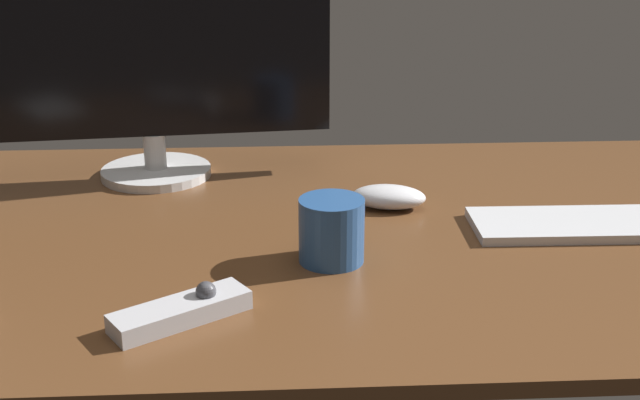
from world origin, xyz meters
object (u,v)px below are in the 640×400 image
(keyboard, at_px, (628,224))
(media_remote, at_px, (183,310))
(computer_mouse, at_px, (389,197))
(coffee_mug, at_px, (332,230))
(monitor, at_px, (147,47))

(keyboard, height_order, media_remote, media_remote)
(computer_mouse, bearing_deg, coffee_mug, -106.61)
(monitor, xyz_separation_m, computer_mouse, (0.38, -0.17, -0.21))
(keyboard, relative_size, computer_mouse, 3.97)
(media_remote, bearing_deg, keyboard, -11.76)
(coffee_mug, bearing_deg, monitor, 127.19)
(keyboard, relative_size, media_remote, 2.79)
(monitor, height_order, coffee_mug, monitor)
(keyboard, bearing_deg, coffee_mug, -167.64)
(monitor, xyz_separation_m, coffee_mug, (0.28, -0.37, -0.18))
(monitor, xyz_separation_m, keyboard, (0.72, -0.28, -0.22))
(computer_mouse, distance_m, coffee_mug, 0.22)
(monitor, bearing_deg, media_remote, -85.11)
(monitor, relative_size, media_remote, 3.69)
(monitor, xyz_separation_m, media_remote, (0.10, -0.52, -0.21))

